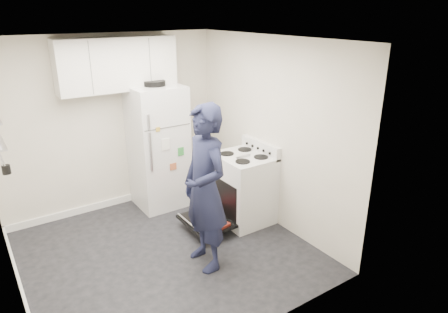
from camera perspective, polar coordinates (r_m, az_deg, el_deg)
room at (r=4.53m, az=-9.53°, el=-0.44°), size 3.21×3.21×2.51m
electric_range at (r=5.51m, az=2.66°, el=-4.61°), size 0.66×0.76×1.10m
open_oven_door at (r=5.38m, az=-2.41°, el=-8.69°), size 0.55×0.70×0.22m
refrigerator at (r=5.90m, az=-9.36°, el=1.39°), size 0.72×0.74×1.87m
upper_cabinets at (r=5.64m, az=-15.01°, el=12.61°), size 1.60×0.33×0.70m
person at (r=4.37m, az=-2.73°, el=-4.65°), size 0.47×0.70×1.90m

